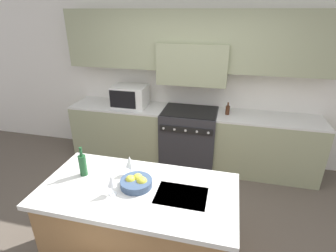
% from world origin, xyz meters
% --- Properties ---
extents(ground_plane, '(10.00, 10.00, 0.00)m').
position_xyz_m(ground_plane, '(0.00, 0.00, 0.00)').
color(ground_plane, brown).
extents(back_cabinetry, '(10.00, 0.46, 2.70)m').
position_xyz_m(back_cabinetry, '(0.00, 2.02, 1.61)').
color(back_cabinetry, silver).
rests_on(back_cabinetry, ground_plane).
extents(back_counter, '(3.92, 0.62, 0.93)m').
position_xyz_m(back_counter, '(-0.00, 1.77, 0.47)').
color(back_counter, gray).
rests_on(back_counter, ground_plane).
extents(range_stove, '(0.85, 0.70, 0.95)m').
position_xyz_m(range_stove, '(-0.00, 1.75, 0.48)').
color(range_stove, '#2D2D33').
rests_on(range_stove, ground_plane).
extents(microwave, '(0.55, 0.39, 0.34)m').
position_xyz_m(microwave, '(-0.99, 1.77, 1.10)').
color(microwave, silver).
rests_on(microwave, back_counter).
extents(kitchen_island, '(1.76, 0.90, 0.92)m').
position_xyz_m(kitchen_island, '(-0.14, -0.25, 0.47)').
color(kitchen_island, olive).
rests_on(kitchen_island, ground_plane).
extents(wine_bottle, '(0.07, 0.07, 0.30)m').
position_xyz_m(wine_bottle, '(-0.72, -0.16, 1.04)').
color(wine_bottle, '#194723').
rests_on(wine_bottle, kitchen_island).
extents(wine_glass_near, '(0.08, 0.08, 0.20)m').
position_xyz_m(wine_glass_near, '(-0.32, -0.37, 1.06)').
color(wine_glass_near, white).
rests_on(wine_glass_near, kitchen_island).
extents(wine_glass_far, '(0.08, 0.08, 0.20)m').
position_xyz_m(wine_glass_far, '(-0.29, -0.05, 1.06)').
color(wine_glass_far, white).
rests_on(wine_glass_far, kitchen_island).
extents(fruit_bowl, '(0.29, 0.29, 0.10)m').
position_xyz_m(fruit_bowl, '(-0.16, -0.21, 0.96)').
color(fruit_bowl, '#384C6B').
rests_on(fruit_bowl, kitchen_island).
extents(oil_bottle_on_counter, '(0.06, 0.06, 0.19)m').
position_xyz_m(oil_bottle_on_counter, '(0.57, 1.76, 1.01)').
color(oil_bottle_on_counter, '#422314').
rests_on(oil_bottle_on_counter, back_counter).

